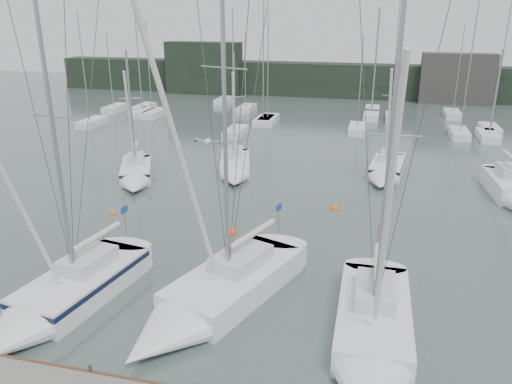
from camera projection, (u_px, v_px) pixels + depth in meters
ground at (184, 324)px, 21.43m from camera, size 160.00×160.00×0.00m
far_treeline at (331, 80)px, 77.14m from camera, size 90.00×4.00×5.00m
far_building_left at (204, 68)px, 79.25m from camera, size 12.00×3.00×8.00m
far_building_right at (457, 79)px, 70.96m from camera, size 10.00×3.00×7.00m
mast_forest at (321, 119)px, 59.39m from camera, size 56.08×22.83×14.45m
sailboat_near_left at (54, 303)px, 21.90m from camera, size 4.44×10.00×14.60m
sailboat_near_center at (203, 304)px, 21.84m from camera, size 6.73×11.10×17.95m
sailboat_near_right at (373, 349)px, 19.04m from camera, size 3.03×10.37×14.44m
sailboat_mid_a at (136, 175)px, 38.93m from camera, size 5.07×7.70×10.68m
sailboat_mid_b at (235, 169)px, 40.49m from camera, size 4.33×8.19×10.37m
sailboat_mid_d at (385, 172)px, 39.74m from camera, size 3.30×7.73×10.83m
buoy_a at (232, 233)px, 30.24m from camera, size 0.67×0.67×0.67m
buoy_b at (334, 209)px, 33.92m from camera, size 0.63×0.63×0.63m
buoy_c at (113, 214)px, 33.06m from camera, size 0.45×0.45×0.45m
seagull at (207, 141)px, 19.02m from camera, size 1.07×0.49×0.21m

